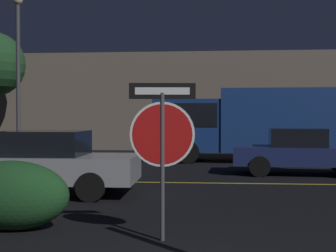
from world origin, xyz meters
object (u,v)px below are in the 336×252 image
at_px(stop_sign, 162,132).
at_px(street_lamp, 18,61).
at_px(passing_car_3, 300,151).
at_px(delivery_truck, 240,122).
at_px(hedge_bush_1, 11,195).
at_px(passing_car_2, 42,163).

xyz_separation_m(stop_sign, street_lamp, (-6.79, 11.33, 2.40)).
xyz_separation_m(stop_sign, passing_car_3, (3.37, 7.81, -0.82)).
bearing_deg(delivery_truck, passing_car_3, -158.01).
bearing_deg(hedge_bush_1, stop_sign, -10.19).
bearing_deg(passing_car_2, stop_sign, -140.87).
bearing_deg(street_lamp, passing_car_2, -64.06).
xyz_separation_m(passing_car_3, delivery_truck, (-1.53, 4.07, 0.85)).
height_order(passing_car_2, delivery_truck, delivery_truck).
distance_m(hedge_bush_1, delivery_truck, 12.24).
relative_size(stop_sign, passing_car_3, 0.52).
height_order(hedge_bush_1, passing_car_2, passing_car_2).
relative_size(passing_car_3, street_lamp, 0.65).
relative_size(stop_sign, hedge_bush_1, 1.21).
relative_size(hedge_bush_1, passing_car_2, 0.41).
xyz_separation_m(stop_sign, hedge_bush_1, (-2.35, 0.42, -0.98)).
xyz_separation_m(stop_sign, passing_car_2, (-3.05, 3.64, -0.80)).
bearing_deg(passing_car_3, street_lamp, -104.68).
bearing_deg(passing_car_3, passing_car_2, -52.55).
distance_m(stop_sign, street_lamp, 13.43).
relative_size(stop_sign, street_lamp, 0.34).
xyz_separation_m(passing_car_2, delivery_truck, (4.89, 8.23, 0.83)).
height_order(delivery_truck, street_lamp, street_lamp).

